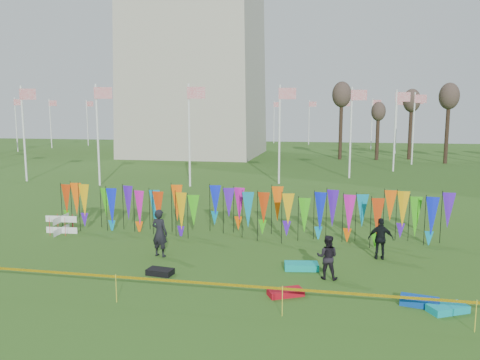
% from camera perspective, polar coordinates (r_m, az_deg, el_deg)
% --- Properties ---
extents(ground, '(160.00, 160.00, 0.00)m').
position_cam_1_polar(ground, '(15.89, -5.13, -13.17)').
color(ground, '#2E5016').
rests_on(ground, ground).
extents(flagpole_ring, '(57.40, 56.16, 8.00)m').
position_cam_1_polar(flagpole_ring, '(64.83, -5.22, 6.60)').
color(flagpole_ring, white).
rests_on(flagpole_ring, ground).
extents(banner_row, '(18.64, 0.64, 2.20)m').
position_cam_1_polar(banner_row, '(21.81, 0.53, -3.60)').
color(banner_row, black).
rests_on(banner_row, ground).
extents(caution_tape_near, '(26.00, 0.02, 0.90)m').
position_cam_1_polar(caution_tape_near, '(14.36, -7.72, -12.27)').
color(caution_tape_near, '#FEC605').
rests_on(caution_tape_near, ground).
extents(box_kite, '(0.80, 0.80, 0.88)m').
position_cam_1_polar(box_kite, '(24.18, -20.94, -5.11)').
color(box_kite, red).
rests_on(box_kite, ground).
extents(person_left, '(0.82, 0.69, 1.94)m').
position_cam_1_polar(person_left, '(19.28, -9.77, -6.37)').
color(person_left, black).
rests_on(person_left, ground).
extents(person_mid, '(0.81, 0.55, 1.57)m').
position_cam_1_polar(person_mid, '(16.84, 10.59, -9.21)').
color(person_mid, black).
rests_on(person_mid, ground).
extents(person_right, '(0.98, 0.56, 1.67)m').
position_cam_1_polar(person_right, '(19.48, 16.78, -6.87)').
color(person_right, black).
rests_on(person_right, ground).
extents(kite_bag_turquoise, '(1.32, 0.80, 0.25)m').
position_cam_1_polar(kite_bag_turquoise, '(17.84, 7.49, -10.37)').
color(kite_bag_turquoise, '#0BB1A8').
rests_on(kite_bag_turquoise, ground).
extents(kite_bag_blue, '(1.21, 0.80, 0.23)m').
position_cam_1_polar(kite_bag_blue, '(15.61, 21.03, -13.65)').
color(kite_bag_blue, '#0A45B1').
rests_on(kite_bag_blue, ground).
extents(kite_bag_red, '(1.22, 0.96, 0.20)m').
position_cam_1_polar(kite_bag_red, '(15.40, 5.58, -13.49)').
color(kite_bag_red, red).
rests_on(kite_bag_red, ground).
extents(kite_bag_black, '(0.98, 0.65, 0.21)m').
position_cam_1_polar(kite_bag_black, '(17.39, -9.71, -10.97)').
color(kite_bag_black, black).
rests_on(kite_bag_black, ground).
extents(kite_bag_teal, '(1.26, 1.01, 0.22)m').
position_cam_1_polar(kite_bag_teal, '(15.42, 23.99, -14.12)').
color(kite_bag_teal, '#0DA8B9').
rests_on(kite_bag_teal, ground).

